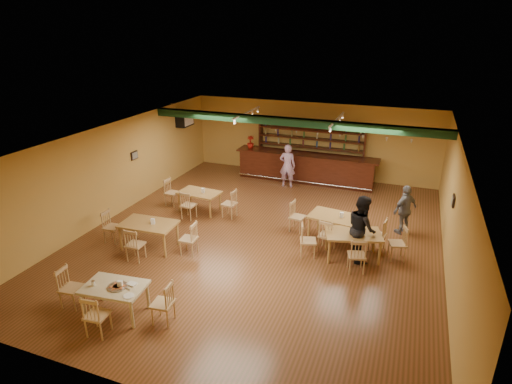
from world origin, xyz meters
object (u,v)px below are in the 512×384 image
at_px(dining_table_d, 352,245).
at_px(patron_right_a, 362,228).
at_px(near_table, 116,300).
at_px(dining_table_c, 149,235).
at_px(dining_table_a, 200,201).
at_px(patron_bar, 287,166).
at_px(dining_table_b, 335,228).
at_px(bar_counter, 306,168).

distance_m(dining_table_d, patron_right_a, 0.57).
xyz_separation_m(near_table, patron_right_a, (4.55, 4.23, 0.55)).
height_order(dining_table_c, near_table, dining_table_c).
relative_size(dining_table_a, patron_bar, 0.81).
distance_m(dining_table_b, near_table, 6.27).
bearing_deg(patron_right_a, patron_bar, 9.87).
bearing_deg(bar_counter, dining_table_c, -111.46).
height_order(dining_table_d, patron_right_a, patron_right_a).
height_order(dining_table_b, patron_right_a, patron_right_a).
distance_m(dining_table_b, patron_bar, 4.55).
xyz_separation_m(bar_counter, dining_table_c, (-2.69, -6.84, -0.19)).
bearing_deg(dining_table_d, dining_table_b, 108.95).
bearing_deg(dining_table_c, bar_counter, 65.15).
relative_size(dining_table_a, dining_table_c, 0.90).
bearing_deg(patron_right_a, dining_table_a, 50.06).
height_order(dining_table_b, dining_table_d, dining_table_b).
bearing_deg(near_table, dining_table_d, 37.62).
relative_size(bar_counter, dining_table_b, 3.74).
xyz_separation_m(dining_table_a, dining_table_c, (-0.12, -2.75, 0.04)).
bearing_deg(bar_counter, near_table, -99.96).
bearing_deg(bar_counter, dining_table_b, -65.57).
relative_size(near_table, patron_right_a, 0.72).
bearing_deg(dining_table_b, near_table, -118.17).
bearing_deg(dining_table_d, dining_table_a, 149.08).
relative_size(dining_table_c, near_table, 1.16).
distance_m(dining_table_c, dining_table_d, 5.56).
distance_m(dining_table_a, dining_table_c, 2.75).
relative_size(bar_counter, dining_table_d, 3.87).
bearing_deg(near_table, patron_bar, 76.12).
distance_m(dining_table_a, near_table, 5.56).
xyz_separation_m(bar_counter, patron_right_a, (2.87, -5.35, 0.33)).
bearing_deg(dining_table_a, bar_counter, 62.51).
bearing_deg(dining_table_b, dining_table_a, -177.11).
bearing_deg(dining_table_a, patron_bar, 62.49).
bearing_deg(dining_table_a, dining_table_c, -87.79).
bearing_deg(patron_bar, dining_table_b, 120.24).
xyz_separation_m(dining_table_a, near_table, (0.89, -5.49, 0.01)).
xyz_separation_m(bar_counter, dining_table_b, (2.07, -4.55, -0.19)).
relative_size(near_table, patron_bar, 0.77).
xyz_separation_m(dining_table_d, near_table, (-4.36, -4.20, -0.02)).
height_order(bar_counter, dining_table_a, bar_counter).
relative_size(bar_counter, patron_bar, 3.35).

